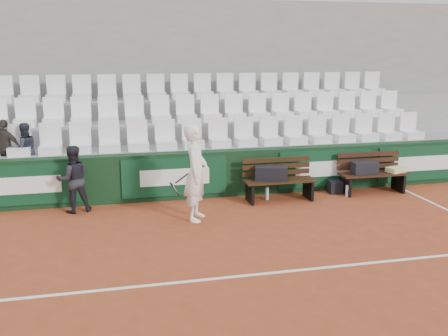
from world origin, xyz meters
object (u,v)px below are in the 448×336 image
bench_right (372,183)px  tennis_player (196,173)px  sports_bag_ground (339,187)px  ball_kid (73,179)px  water_bottle_far (347,191)px  spectator_c (23,128)px  sports_bag_left (271,173)px  bench_left (279,190)px  sports_bag_right (365,168)px  spectator_b (4,127)px  water_bottle_near (267,193)px

bench_right → tennis_player: 4.27m
sports_bag_ground → ball_kid: 5.67m
water_bottle_far → tennis_player: 3.60m
spectator_c → sports_bag_ground: bearing=148.3°
bench_right → sports_bag_left: bearing=-178.4°
bench_left → sports_bag_right: size_ratio=2.67×
sports_bag_ground → spectator_b: spectator_b is taller
sports_bag_ground → ball_kid: ball_kid is taller
bench_left → water_bottle_near: 0.28m
sports_bag_right → ball_kid: ball_kid is taller
ball_kid → spectator_b: bearing=-50.1°
sports_bag_left → water_bottle_far: (1.70, -0.11, -0.46)m
water_bottle_near → water_bottle_far: water_bottle_near is taller
tennis_player → spectator_b: spectator_b is taller
bench_left → sports_bag_left: bearing=170.6°
ball_kid → water_bottle_near: bearing=165.2°
bench_right → sports_bag_right: 0.41m
bench_left → water_bottle_near: size_ratio=5.48×
water_bottle_far → tennis_player: tennis_player is taller
bench_right → spectator_c: 7.56m
ball_kid → water_bottle_far: bearing=163.4°
bench_right → ball_kid: ball_kid is taller
bench_right → ball_kid: (-6.38, 0.07, 0.44)m
water_bottle_near → spectator_c: spectator_c is taller
tennis_player → sports_bag_left: bearing=25.7°
tennis_player → spectator_c: bearing=149.0°
bench_right → tennis_player: (-4.12, -0.90, 0.68)m
tennis_player → sports_bag_right: bearing=13.0°
sports_bag_left → tennis_player: tennis_player is taller
bench_right → tennis_player: bearing=-167.7°
tennis_player → ball_kid: tennis_player is taller
bench_left → spectator_c: (-5.16, 1.15, 1.33)m
bench_right → tennis_player: tennis_player is taller
bench_left → sports_bag_ground: bearing=9.9°
bench_left → water_bottle_near: (-0.23, 0.12, -0.09)m
water_bottle_far → spectator_c: 6.94m
sports_bag_ground → water_bottle_near: size_ratio=1.67×
sports_bag_right → sports_bag_ground: sports_bag_right is taller
sports_bag_ground → tennis_player: 3.64m
sports_bag_right → tennis_player: bearing=-167.0°
sports_bag_ground → bench_left: bearing=-170.1°
ball_kid → sports_bag_left: bearing=163.9°
water_bottle_far → bench_left: bearing=177.0°
spectator_b → sports_bag_left: bearing=-168.4°
water_bottle_far → spectator_b: size_ratio=0.22×
water_bottle_near → spectator_c: bearing=168.3°
ball_kid → sports_bag_ground: bearing=166.8°
sports_bag_ground → water_bottle_far: 0.34m
ball_kid → sports_bag_right: bearing=165.3°
bench_right → sports_bag_ground: size_ratio=3.29×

